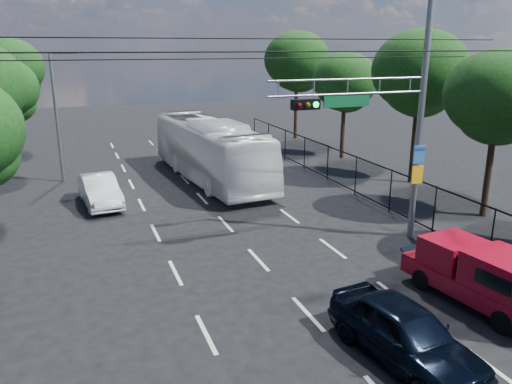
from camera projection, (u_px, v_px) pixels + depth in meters
name	position (u px, v px, depth m)	size (l,w,h in m)	color
lane_markings	(213.00, 210.00, 23.23)	(6.12, 38.00, 0.01)	beige
signal_mast	(394.00, 106.00, 18.13)	(6.43, 0.39, 9.50)	slate
streetlight_left	(59.00, 111.00, 27.20)	(2.09, 0.22, 7.08)	slate
utility_wires	(250.00, 50.00, 16.55)	(22.00, 5.04, 0.74)	black
fence_right	(376.00, 184.00, 23.85)	(0.06, 34.03, 2.00)	black
tree_right_b	(498.00, 102.00, 21.10)	(4.50, 4.50, 7.31)	black
tree_right_c	(419.00, 78.00, 26.50)	(5.10, 5.10, 8.29)	black
tree_right_d	(345.00, 85.00, 32.91)	(4.32, 4.32, 7.02)	black
tree_right_e	(297.00, 65.00, 39.87)	(5.28, 5.28, 8.58)	black
tree_left_d	(2.00, 94.00, 28.67)	(4.20, 4.20, 6.83)	black
tree_left_e	(9.00, 73.00, 35.57)	(4.92, 4.92, 7.99)	black
red_pickup	(483.00, 275.00, 14.52)	(2.33, 4.98, 1.79)	black
navy_hatchback	(405.00, 333.00, 11.95)	(1.75, 4.36, 1.48)	black
white_bus	(210.00, 150.00, 28.22)	(2.87, 12.25, 3.41)	silver
white_van	(100.00, 190.00, 23.85)	(1.51, 4.33, 1.43)	white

